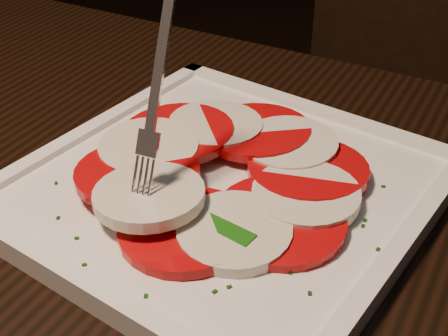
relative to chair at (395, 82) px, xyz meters
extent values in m
cube|color=black|center=(0.06, -0.82, 0.20)|extent=(1.22, 0.83, 0.04)
cylinder|color=black|center=(-0.49, -0.49, -0.18)|extent=(0.06, 0.06, 0.71)
cube|color=black|center=(0.00, -0.09, -0.08)|extent=(0.43, 0.43, 0.04)
cylinder|color=black|center=(-0.18, -0.26, -0.33)|extent=(0.04, 0.04, 0.41)
cylinder|color=black|center=(0.18, -0.27, -0.33)|extent=(0.04, 0.04, 0.41)
cylinder|color=black|center=(-0.18, 0.10, -0.33)|extent=(0.04, 0.04, 0.41)
cube|color=white|center=(0.04, -0.72, 0.22)|extent=(0.35, 0.35, 0.01)
cylinder|color=#BB040B|center=(0.04, -0.79, 0.24)|extent=(0.10, 0.10, 0.01)
cylinder|color=silver|center=(0.08, -0.78, 0.24)|extent=(0.09, 0.09, 0.01)
cylinder|color=#BB040B|center=(0.10, -0.75, 0.24)|extent=(0.10, 0.10, 0.02)
cylinder|color=silver|center=(0.11, -0.72, 0.24)|extent=(0.09, 0.09, 0.01)
cylinder|color=#BB040B|center=(0.09, -0.68, 0.24)|extent=(0.10, 0.10, 0.02)
cylinder|color=silver|center=(0.07, -0.66, 0.24)|extent=(0.09, 0.09, 0.01)
cylinder|color=#BB040B|center=(0.03, -0.65, 0.24)|extent=(0.10, 0.10, 0.02)
cylinder|color=silver|center=(0.00, -0.67, 0.24)|extent=(0.09, 0.09, 0.01)
cylinder|color=#BB040B|center=(-0.03, -0.70, 0.25)|extent=(0.10, 0.10, 0.01)
cylinder|color=silver|center=(-0.03, -0.73, 0.25)|extent=(0.09, 0.09, 0.01)
cylinder|color=#BB040B|center=(-0.02, -0.77, 0.25)|extent=(0.10, 0.10, 0.02)
cylinder|color=silver|center=(0.01, -0.79, 0.25)|extent=(0.09, 0.09, 0.02)
cube|color=#175B0F|center=(-0.02, -0.70, 0.24)|extent=(0.05, 0.04, 0.00)
cube|color=#175B0F|center=(-0.02, -0.68, 0.24)|extent=(0.03, 0.03, 0.00)
cube|color=#175B0F|center=(0.11, -0.74, 0.24)|extent=(0.04, 0.05, 0.01)
cube|color=#175B0F|center=(0.08, -0.74, 0.24)|extent=(0.01, 0.04, 0.00)
cube|color=#175B0F|center=(0.07, -0.79, 0.24)|extent=(0.05, 0.02, 0.00)
cube|color=#175B0F|center=(0.00, -0.78, 0.24)|extent=(0.04, 0.03, 0.00)
cube|color=#175B0F|center=(-0.04, -0.74, 0.24)|extent=(0.03, 0.03, 0.00)
cube|color=#175B0F|center=(0.11, -0.71, 0.24)|extent=(0.03, 0.04, 0.01)
cube|color=#175B0F|center=(0.10, -0.74, 0.24)|extent=(0.04, 0.02, 0.00)
cube|color=#0D3A0A|center=(0.00, -0.86, 0.23)|extent=(0.00, 0.00, 0.00)
cube|color=#0D3A0A|center=(0.16, -0.72, 0.23)|extent=(0.00, 0.00, 0.00)
cube|color=#0D3A0A|center=(-0.05, -0.78, 0.23)|extent=(0.00, 0.00, 0.00)
cube|color=#0D3A0A|center=(0.09, -0.84, 0.23)|extent=(0.00, 0.00, 0.00)
cube|color=#0D3A0A|center=(-0.05, -0.83, 0.23)|extent=(0.00, 0.00, 0.00)
cube|color=#0D3A0A|center=(-0.01, -0.62, 0.23)|extent=(0.00, 0.00, 0.00)
cube|color=#0D3A0A|center=(0.11, -0.80, 0.23)|extent=(0.00, 0.00, 0.00)
cube|color=#0D3A0A|center=(0.10, -0.83, 0.23)|extent=(0.00, 0.00, 0.00)
cube|color=#0D3A0A|center=(0.00, -0.62, 0.23)|extent=(0.00, 0.00, 0.00)
cube|color=#0D3A0A|center=(0.15, -0.66, 0.23)|extent=(0.00, 0.00, 0.00)
cube|color=#0D3A0A|center=(0.17, -0.74, 0.23)|extent=(0.00, 0.00, 0.00)
cube|color=#0D3A0A|center=(0.13, -0.79, 0.23)|extent=(0.00, 0.00, 0.00)
cube|color=#0D3A0A|center=(-0.03, -0.62, 0.23)|extent=(0.00, 0.00, 0.00)
cube|color=#0D3A0A|center=(0.06, -0.86, 0.23)|extent=(0.00, 0.00, 0.00)
cube|color=#0D3A0A|center=(0.13, -0.76, 0.23)|extent=(0.00, 0.00, 0.00)
cube|color=#0D3A0A|center=(0.08, -0.81, 0.23)|extent=(0.00, 0.00, 0.00)
cube|color=#0D3A0A|center=(-0.08, -0.73, 0.23)|extent=(0.00, 0.00, 0.00)
cube|color=#0D3A0A|center=(-0.08, -0.79, 0.23)|extent=(0.00, 0.00, 0.00)
cube|color=#0D3A0A|center=(-0.01, -0.82, 0.23)|extent=(0.00, 0.00, 0.00)
cube|color=#0D3A0A|center=(0.10, -0.65, 0.23)|extent=(0.00, 0.00, 0.00)
cube|color=#0D3A0A|center=(-0.02, -0.84, 0.23)|extent=(0.00, 0.00, 0.00)
cube|color=#0D3A0A|center=(0.16, -0.71, 0.23)|extent=(0.00, 0.00, 0.00)
cube|color=#0D3A0A|center=(0.01, -0.63, 0.23)|extent=(0.00, 0.00, 0.00)
cube|color=#0D3A0A|center=(-0.05, -0.65, 0.23)|extent=(0.00, 0.00, 0.00)
cube|color=#0D3A0A|center=(0.15, -0.81, 0.23)|extent=(0.00, 0.00, 0.00)
camera|label=1|loc=(0.24, -1.09, 0.54)|focal=50.00mm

